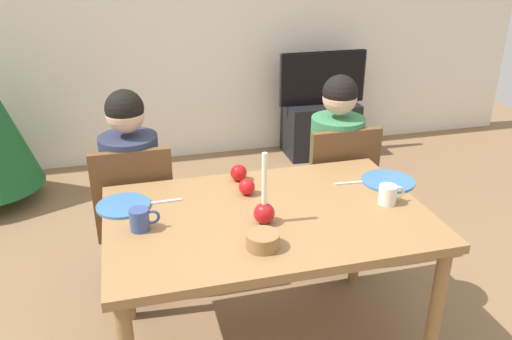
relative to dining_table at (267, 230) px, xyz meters
The scene contains 18 objects.
back_wall 2.68m from the dining_table, 90.00° to the left, with size 6.40×0.10×2.60m, color silver.
dining_table is the anchor object (origin of this frame).
chair_left 0.84m from the dining_table, 132.57° to the left, with size 0.40×0.40×0.90m.
chair_right 0.86m from the dining_table, 45.80° to the left, with size 0.40×0.40×0.90m.
person_left_child 0.85m from the dining_table, 131.09° to the left, with size 0.30×0.30×1.17m.
person_right_child 0.88m from the dining_table, 47.29° to the left, with size 0.30×0.30×1.17m.
tv_stand 2.61m from the dining_table, 63.22° to the left, with size 0.64×0.40×0.48m, color black.
tv 2.58m from the dining_table, 63.23° to the left, with size 0.79×0.05×0.46m.
candle_centerpiece 0.17m from the dining_table, 116.19° to the right, with size 0.09×0.09×0.32m.
plate_left 0.65m from the dining_table, 159.95° to the left, with size 0.24×0.24×0.01m, color teal.
plate_right 0.68m from the dining_table, 12.96° to the left, with size 0.26×0.26×0.01m, color teal.
mug_left 0.56m from the dining_table, behind, with size 0.12×0.08×0.09m.
mug_right 0.57m from the dining_table, ahead, with size 0.12×0.08×0.09m.
fork_left 0.50m from the dining_table, 153.75° to the left, with size 0.18×0.01×0.01m, color silver.
fork_right 0.52m from the dining_table, 20.76° to the left, with size 0.18×0.01×0.01m, color silver.
bowl_walnuts 0.30m from the dining_table, 109.90° to the right, with size 0.13×0.13×0.06m, color olive.
apple_near_candle 0.38m from the dining_table, 97.42° to the left, with size 0.08×0.08×0.08m, color red.
apple_by_left_plate 0.24m from the dining_table, 102.35° to the left, with size 0.08×0.08×0.08m, color red.
Camera 1 is at (-0.56, -1.92, 1.86)m, focal length 36.66 mm.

